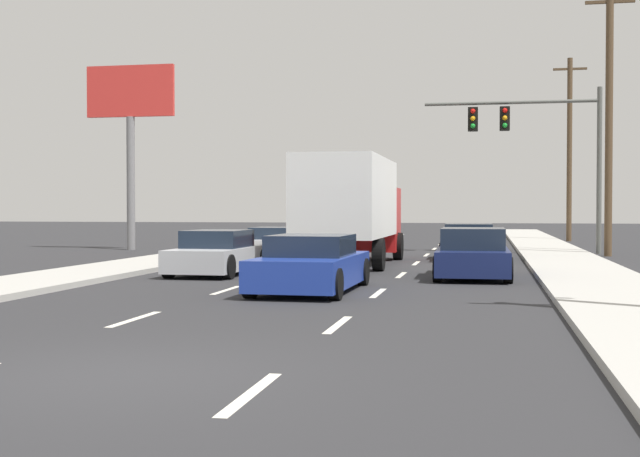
# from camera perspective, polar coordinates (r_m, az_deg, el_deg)

# --- Properties ---
(ground_plane) EXTENTS (140.00, 140.00, 0.00)m
(ground_plane) POSITION_cam_1_polar(r_m,az_deg,el_deg) (33.90, 4.40, -1.71)
(ground_plane) COLOR #2B2B2D
(sidewalk_right) EXTENTS (2.62, 80.00, 0.14)m
(sidewalk_right) POSITION_cam_1_polar(r_m,az_deg,el_deg) (28.79, 16.30, -2.17)
(sidewalk_right) COLOR #B2AFA8
(sidewalk_right) RESTS_ON ground_plane
(sidewalk_left) EXTENTS (2.62, 80.00, 0.14)m
(sidewalk_left) POSITION_cam_1_polar(r_m,az_deg,el_deg) (30.55, -9.05, -1.93)
(sidewalk_left) COLOR #B2AFA8
(sidewalk_left) RESTS_ON ground_plane
(lane_markings) EXTENTS (3.54, 57.00, 0.01)m
(lane_markings) POSITION_cam_1_polar(r_m,az_deg,el_deg) (30.81, 3.72, -2.01)
(lane_markings) COLOR silver
(lane_markings) RESTS_ON ground_plane
(car_white) EXTENTS (1.93, 4.28, 1.13)m
(car_white) POSITION_cam_1_polar(r_m,az_deg,el_deg) (31.00, -2.99, -1.03)
(car_white) COLOR white
(car_white) RESTS_ON ground_plane
(car_silver) EXTENTS (1.88, 4.16, 1.22)m
(car_silver) POSITION_cam_1_polar(r_m,az_deg,el_deg) (23.50, -6.94, -1.71)
(car_silver) COLOR #B7BABF
(car_silver) RESTS_ON ground_plane
(box_truck) EXTENTS (2.57, 8.25, 3.36)m
(box_truck) POSITION_cam_1_polar(r_m,az_deg,el_deg) (26.82, 2.17, 1.67)
(box_truck) COLOR white
(box_truck) RESTS_ON ground_plane
(car_blue) EXTENTS (2.07, 4.48, 1.24)m
(car_blue) POSITION_cam_1_polar(r_m,az_deg,el_deg) (18.57, -0.61, -2.50)
(car_blue) COLOR #1E389E
(car_blue) RESTS_ON ground_plane
(car_black) EXTENTS (2.03, 4.62, 1.27)m
(car_black) POSITION_cam_1_polar(r_m,az_deg,el_deg) (30.64, 10.00, -0.98)
(car_black) COLOR black
(car_black) RESTS_ON ground_plane
(car_navy) EXTENTS (1.97, 4.28, 1.31)m
(car_navy) POSITION_cam_1_polar(r_m,az_deg,el_deg) (22.51, 10.27, -1.78)
(car_navy) COLOR #141E4C
(car_navy) RESTS_ON ground_plane
(traffic_signal_mast) EXTENTS (7.02, 0.69, 6.64)m
(traffic_signal_mast) POSITION_cam_1_polar(r_m,az_deg,el_deg) (35.33, 13.67, 6.35)
(traffic_signal_mast) COLOR #595B56
(traffic_signal_mast) RESTS_ON ground_plane
(utility_pole_mid) EXTENTS (1.80, 0.28, 10.19)m
(utility_pole_mid) POSITION_cam_1_polar(r_m,az_deg,el_deg) (33.95, 18.91, 7.08)
(utility_pole_mid) COLOR brown
(utility_pole_mid) RESTS_ON ground_plane
(utility_pole_far) EXTENTS (1.80, 0.28, 10.05)m
(utility_pole_far) POSITION_cam_1_polar(r_m,az_deg,el_deg) (48.57, 16.47, 5.27)
(utility_pole_far) COLOR brown
(utility_pole_far) RESTS_ON ground_plane
(roadside_billboard) EXTENTS (3.99, 0.36, 8.03)m
(roadside_billboard) POSITION_cam_1_polar(r_m,az_deg,el_deg) (37.97, -12.66, 7.24)
(roadside_billboard) COLOR slate
(roadside_billboard) RESTS_ON ground_plane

